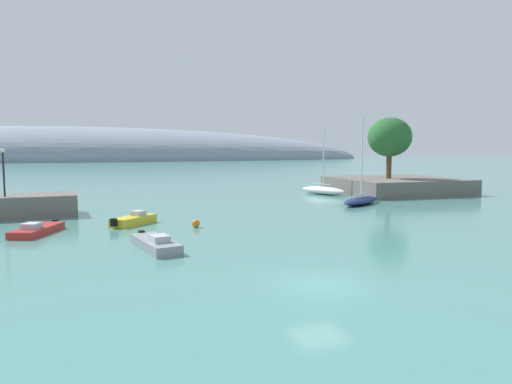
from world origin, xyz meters
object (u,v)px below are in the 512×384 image
(sailboat_white_near_shore, at_px, (323,190))
(motorboat_grey_outer, at_px, (156,243))
(tree_clump_shore, at_px, (390,137))
(motorboat_yellow_foreground, at_px, (134,220))
(harbor_lamp_post, at_px, (3,167))
(sailboat_navy_mid_mooring, at_px, (361,200))
(mooring_buoy_orange, at_px, (196,223))
(motorboat_red_alongside_breakwater, at_px, (37,230))

(sailboat_white_near_shore, xyz_separation_m, motorboat_grey_outer, (-25.99, -28.15, -0.26))
(tree_clump_shore, bearing_deg, sailboat_white_near_shore, 168.87)
(motorboat_yellow_foreground, distance_m, motorboat_grey_outer, 10.23)
(sailboat_white_near_shore, bearing_deg, harbor_lamp_post, -95.91)
(sailboat_white_near_shore, relative_size, motorboat_grey_outer, 1.60)
(tree_clump_shore, xyz_separation_m, sailboat_navy_mid_mooring, (-10.35, -9.84, -7.38))
(tree_clump_shore, relative_size, mooring_buoy_orange, 13.03)
(motorboat_yellow_foreground, distance_m, harbor_lamp_post, 13.44)
(tree_clump_shore, xyz_separation_m, motorboat_yellow_foreground, (-35.94, -16.12, -7.50))
(motorboat_yellow_foreground, relative_size, motorboat_red_alongside_breakwater, 0.74)
(motorboat_yellow_foreground, relative_size, harbor_lamp_post, 0.94)
(sailboat_navy_mid_mooring, height_order, mooring_buoy_orange, sailboat_navy_mid_mooring)
(motorboat_grey_outer, xyz_separation_m, harbor_lamp_post, (-11.42, 17.06, 4.34))
(sailboat_navy_mid_mooring, height_order, harbor_lamp_post, sailboat_navy_mid_mooring)
(sailboat_white_near_shore, distance_m, motorboat_grey_outer, 38.31)
(motorboat_grey_outer, xyz_separation_m, mooring_buoy_orange, (4.00, 7.17, -0.03))
(sailboat_navy_mid_mooring, bearing_deg, tree_clump_shore, 7.31)
(motorboat_yellow_foreground, relative_size, motorboat_grey_outer, 0.68)
(tree_clump_shore, distance_m, harbor_lamp_post, 47.70)
(motorboat_red_alongside_breakwater, bearing_deg, motorboat_yellow_foreground, 128.36)
(tree_clump_shore, xyz_separation_m, mooring_buoy_orange, (-31.26, -19.15, -7.56))
(motorboat_grey_outer, height_order, mooring_buoy_orange, motorboat_grey_outer)
(motorboat_red_alongside_breakwater, xyz_separation_m, mooring_buoy_orange, (11.80, -0.94, 0.01))
(motorboat_grey_outer, bearing_deg, tree_clump_shore, 114.63)
(sailboat_navy_mid_mooring, xyz_separation_m, motorboat_yellow_foreground, (-25.59, -6.28, -0.12))
(tree_clump_shore, height_order, motorboat_yellow_foreground, tree_clump_shore)
(tree_clump_shore, relative_size, motorboat_grey_outer, 1.43)
(sailboat_white_near_shore, bearing_deg, motorboat_yellow_foreground, -78.50)
(tree_clump_shore, distance_m, motorboat_red_alongside_breakwater, 47.37)
(sailboat_navy_mid_mooring, distance_m, motorboat_red_alongside_breakwater, 33.77)
(sailboat_navy_mid_mooring, height_order, motorboat_red_alongside_breakwater, sailboat_navy_mid_mooring)
(tree_clump_shore, height_order, sailboat_white_near_shore, tree_clump_shore)
(motorboat_red_alongside_breakwater, bearing_deg, harbor_lamp_post, -136.02)
(motorboat_yellow_foreground, xyz_separation_m, motorboat_grey_outer, (0.68, -10.21, -0.04))
(motorboat_red_alongside_breakwater, distance_m, harbor_lamp_post, 10.59)
(motorboat_yellow_foreground, xyz_separation_m, motorboat_red_alongside_breakwater, (-7.13, -2.10, -0.07))
(sailboat_white_near_shore, relative_size, motorboat_yellow_foreground, 2.34)
(motorboat_yellow_foreground, bearing_deg, mooring_buoy_orange, -77.85)
(sailboat_navy_mid_mooring, distance_m, harbor_lamp_post, 36.57)
(motorboat_grey_outer, bearing_deg, sailboat_white_near_shore, 125.17)
(sailboat_navy_mid_mooring, height_order, motorboat_yellow_foreground, sailboat_navy_mid_mooring)
(sailboat_navy_mid_mooring, xyz_separation_m, harbor_lamp_post, (-36.33, 0.57, 4.18))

